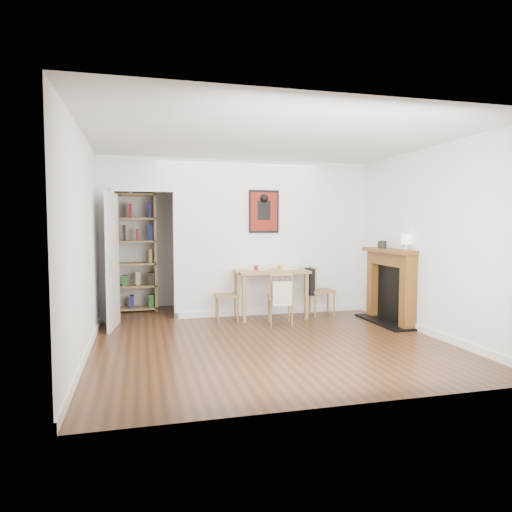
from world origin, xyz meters
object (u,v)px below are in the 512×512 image
object	(u,v)px
chair_left	(227,296)
red_glass	(256,268)
mantel_lamp	(406,240)
ceramic_jar_a	(383,245)
ceramic_jar_b	(380,244)
bookshelf	(131,253)
chair_front	(280,298)
dining_table	(271,276)
chair_right	(321,290)
orange_fruit	(280,267)
fireplace	(391,283)
notebook	(290,269)

from	to	relation	value
chair_left	red_glass	distance (m)	0.66
mantel_lamp	ceramic_jar_a	bearing A→B (deg)	102.66
ceramic_jar_b	bookshelf	bearing A→B (deg)	156.73
chair_front	chair_left	bearing A→B (deg)	146.61
dining_table	red_glass	distance (m)	0.30
bookshelf	ceramic_jar_b	world-z (taller)	bookshelf
dining_table	chair_right	bearing A→B (deg)	-6.76
chair_left	orange_fruit	bearing A→B (deg)	14.54
chair_front	ceramic_jar_b	distance (m)	1.89
red_glass	ceramic_jar_b	bearing A→B (deg)	-13.96
chair_right	red_glass	world-z (taller)	red_glass
ceramic_jar_a	fireplace	bearing A→B (deg)	-41.26
red_glass	notebook	world-z (taller)	red_glass
chair_left	ceramic_jar_b	distance (m)	2.62
chair_right	bookshelf	size ratio (longest dim) A/B	0.40
orange_fruit	chair_front	bearing A→B (deg)	-107.13
chair_front	bookshelf	bearing A→B (deg)	141.90
chair_right	fireplace	size ratio (longest dim) A/B	0.67
ceramic_jar_b	chair_left	bearing A→B (deg)	169.91
bookshelf	dining_table	bearing A→B (deg)	-27.37
dining_table	bookshelf	distance (m)	2.54
chair_front	red_glass	xyz separation A→B (m)	(-0.24, 0.54, 0.41)
chair_right	fireplace	world-z (taller)	fireplace
mantel_lamp	notebook	bearing A→B (deg)	137.23
orange_fruit	ceramic_jar_a	distance (m)	1.72
fireplace	red_glass	world-z (taller)	fireplace
dining_table	mantel_lamp	xyz separation A→B (m)	(1.71, -1.23, 0.61)
dining_table	chair_right	world-z (taller)	chair_right
red_glass	orange_fruit	world-z (taller)	red_glass
fireplace	mantel_lamp	world-z (taller)	mantel_lamp
notebook	dining_table	bearing A→B (deg)	-173.66
chair_front	ceramic_jar_a	world-z (taller)	ceramic_jar_a
fireplace	ceramic_jar_a	world-z (taller)	ceramic_jar_a
chair_front	ceramic_jar_a	bearing A→B (deg)	-6.34
fireplace	orange_fruit	bearing A→B (deg)	146.11
chair_front	notebook	xyz separation A→B (m)	(0.35, 0.62, 0.38)
chair_left	fireplace	bearing A→B (deg)	-17.02
chair_right	notebook	world-z (taller)	chair_right
ceramic_jar_b	ceramic_jar_a	bearing A→B (deg)	-110.61
chair_left	notebook	bearing A→B (deg)	7.06
chair_left	notebook	size ratio (longest dim) A/B	2.91
notebook	chair_front	bearing A→B (deg)	-119.66
mantel_lamp	chair_front	bearing A→B (deg)	159.41
chair_left	chair_right	xyz separation A→B (m)	(1.60, -0.00, 0.03)
chair_right	red_glass	distance (m)	1.18
dining_table	ceramic_jar_a	world-z (taller)	ceramic_jar_a
chair_left	chair_right	world-z (taller)	chair_right
notebook	ceramic_jar_a	world-z (taller)	ceramic_jar_a
chair_left	orange_fruit	xyz separation A→B (m)	(0.97, 0.25, 0.43)
bookshelf	fireplace	xyz separation A→B (m)	(3.94, -2.01, -0.42)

